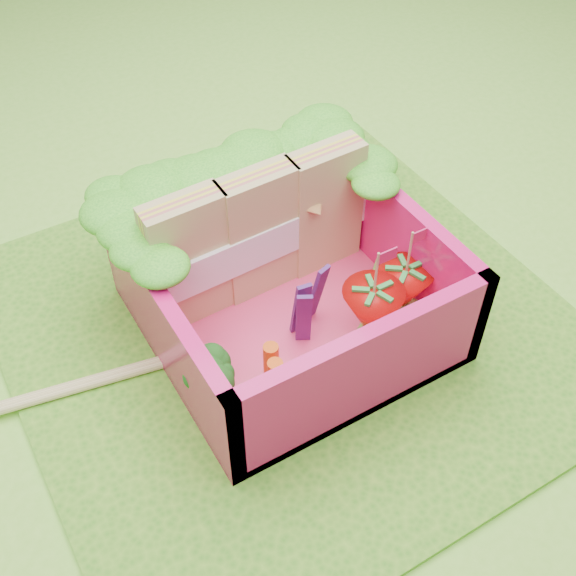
# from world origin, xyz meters

# --- Properties ---
(ground) EXTENTS (14.00, 14.00, 0.00)m
(ground) POSITION_xyz_m (0.00, 0.00, 0.00)
(ground) COLOR #80D53C
(ground) RESTS_ON ground
(placemat) EXTENTS (2.60, 2.60, 0.03)m
(placemat) POSITION_xyz_m (0.00, 0.00, 0.01)
(placemat) COLOR #479622
(placemat) RESTS_ON ground
(bento_floor) EXTENTS (1.30, 1.30, 0.05)m
(bento_floor) POSITION_xyz_m (0.00, -0.00, 0.06)
(bento_floor) COLOR #F03D71
(bento_floor) RESTS_ON placemat
(bento_box) EXTENTS (1.30, 1.30, 0.55)m
(bento_box) POSITION_xyz_m (0.00, -0.00, 0.31)
(bento_box) COLOR #E21367
(bento_box) RESTS_ON placemat
(lettuce_ruffle) EXTENTS (1.43, 0.83, 0.11)m
(lettuce_ruffle) POSITION_xyz_m (0.00, 0.49, 0.64)
(lettuce_ruffle) COLOR #23901A
(lettuce_ruffle) RESTS_ON bento_box
(sandwich_stack) EXTENTS (1.24, 0.21, 0.68)m
(sandwich_stack) POSITION_xyz_m (0.01, 0.27, 0.41)
(sandwich_stack) COLOR tan
(sandwich_stack) RESTS_ON bento_floor
(broccoli) EXTENTS (0.34, 0.34, 0.27)m
(broccoli) POSITION_xyz_m (-0.51, -0.29, 0.27)
(broccoli) COLOR #638C43
(broccoli) RESTS_ON bento_floor
(carrot_sticks) EXTENTS (0.09, 0.15, 0.25)m
(carrot_sticks) POSITION_xyz_m (-0.28, -0.34, 0.20)
(carrot_sticks) COLOR #EF5314
(carrot_sticks) RESTS_ON bento_floor
(purple_wedges) EXTENTS (0.21, 0.15, 0.38)m
(purple_wedges) POSITION_xyz_m (0.02, -0.14, 0.27)
(purple_wedges) COLOR #411958
(purple_wedges) RESTS_ON bento_floor
(strawberry_left) EXTENTS (0.29, 0.29, 0.53)m
(strawberry_left) POSITION_xyz_m (0.28, -0.30, 0.23)
(strawberry_left) COLOR red
(strawberry_left) RESTS_ON bento_floor
(strawberry_right) EXTENTS (0.27, 0.27, 0.51)m
(strawberry_right) POSITION_xyz_m (0.50, -0.25, 0.22)
(strawberry_right) COLOR red
(strawberry_right) RESTS_ON bento_floor
(snap_peas) EXTENTS (0.60, 0.53, 0.05)m
(snap_peas) POSITION_xyz_m (0.41, -0.22, 0.11)
(snap_peas) COLOR #70BD3B
(snap_peas) RESTS_ON bento_floor
(chopsticks) EXTENTS (2.08, 0.42, 0.04)m
(chopsticks) POSITION_xyz_m (-1.01, 0.14, 0.05)
(chopsticks) COLOR tan
(chopsticks) RESTS_ON placemat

